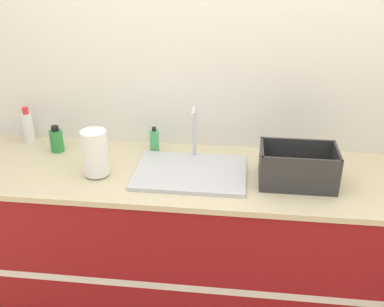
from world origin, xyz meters
name	(u,v)px	position (x,y,z in m)	size (l,w,h in m)	color
wall_back	(201,83)	(0.00, 0.69, 1.30)	(4.99, 0.06, 2.60)	silver
counter_cabinet	(194,245)	(0.00, 0.33, 0.47)	(2.61, 0.69, 0.94)	maroon
sink	(191,170)	(-0.01, 0.31, 0.95)	(0.56, 0.41, 0.30)	silver
paper_towel_roll	(95,153)	(-0.48, 0.24, 1.06)	(0.13, 0.13, 0.24)	#4C4C51
dish_rack	(297,170)	(0.51, 0.28, 1.01)	(0.37, 0.23, 0.19)	#2D2D2D
bottle_green	(57,140)	(-0.79, 0.49, 1.00)	(0.07, 0.07, 0.15)	#2D8C3D
bottle_white_spray	(28,127)	(-1.00, 0.59, 1.03)	(0.06, 0.06, 0.21)	white
soap_dispenser	(154,141)	(-0.25, 0.54, 1.00)	(0.05, 0.05, 0.15)	#4CB266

